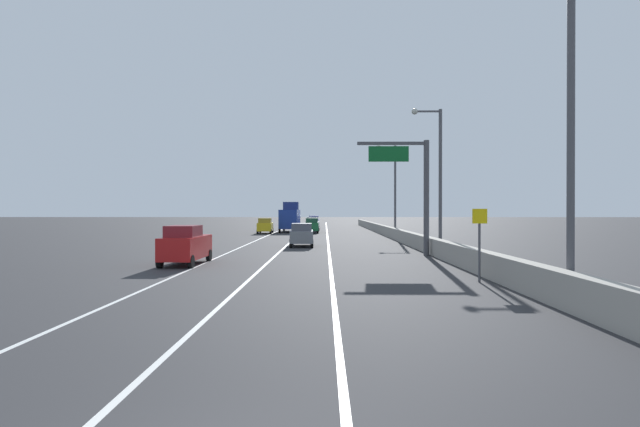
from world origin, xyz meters
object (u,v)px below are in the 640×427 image
Objects in this scene: lamp_post_right_near at (563,118)px; car_gray_3 at (302,235)px; car_silver_2 at (313,224)px; car_red_4 at (186,245)px; speed_advisory_sign at (480,239)px; box_truck at (290,218)px; overhead_sign_gantry at (415,183)px; car_green_1 at (312,226)px; car_yellow_5 at (265,226)px; car_blue_0 at (314,222)px; lamp_post_right_third at (393,184)px; lamp_post_right_second at (437,170)px.

lamp_post_right_near reaches higher than car_gray_3.
car_red_4 is (-5.80, -45.41, 0.06)m from car_silver_2.
speed_advisory_sign is 0.38× the size of box_truck.
car_gray_3 is (-7.75, 8.45, -3.78)m from overhead_sign_gantry.
overhead_sign_gantry is 0.95× the size of box_truck.
overhead_sign_gantry is 17.40m from lamp_post_right_near.
lamp_post_right_near reaches higher than car_red_4.
car_yellow_5 is at bearing -165.90° from car_green_1.
car_silver_2 is at bearing 53.47° from car_yellow_5.
car_blue_0 is 57.60m from car_red_4.
overhead_sign_gantry reaches higher than car_blue_0.
box_truck is at bearing -138.94° from car_silver_2.
lamp_post_right_third is 2.16× the size of car_gray_3.
car_green_1 is (0.11, -18.33, -0.07)m from car_blue_0.
car_blue_0 is (-8.13, 64.03, -0.72)m from speed_advisory_sign.
car_blue_0 is at bearing 90.35° from car_silver_2.
overhead_sign_gantry is 38.71m from box_truck.
lamp_post_right_second is 2.45× the size of car_green_1.
car_green_1 is 4.96m from box_truck.
car_blue_0 is 11.90m from car_silver_2.
lamp_post_right_near is 2.22× the size of car_yellow_5.
lamp_post_right_third is 20.22m from car_silver_2.
car_yellow_5 is (-5.79, -19.82, -0.06)m from car_blue_0.
speed_advisory_sign is 6.45m from lamp_post_right_near.
car_blue_0 is 0.99× the size of car_red_4.
car_green_1 is 0.88× the size of car_red_4.
speed_advisory_sign is at bearing -77.35° from box_truck.
car_gray_3 is at bearing 109.80° from lamp_post_right_near.
car_green_1 is at bearing 129.79° from lamp_post_right_third.
speed_advisory_sign is 0.30× the size of lamp_post_right_third.
box_truck is at bearing 129.20° from car_green_1.
lamp_post_right_near is 2.17× the size of car_blue_0.
overhead_sign_gantry reaches higher than car_green_1.
car_silver_2 is 0.92× the size of car_gray_3.
lamp_post_right_second is 18.06m from car_red_4.
car_gray_3 is 24.08m from car_yellow_5.
lamp_post_right_second is 1.00× the size of lamp_post_right_third.
car_blue_0 is 20.65m from car_yellow_5.
car_blue_0 reaches higher than car_gray_3.
overhead_sign_gantry is 15.02m from car_red_4.
lamp_post_right_near is 2.15× the size of car_red_4.
car_silver_2 is (-7.62, 39.76, -3.73)m from overhead_sign_gantry.
lamp_post_right_third reaches higher than speed_advisory_sign.
overhead_sign_gantry is 40.65m from car_silver_2.
car_silver_2 is at bearing -89.65° from car_blue_0.
lamp_post_right_third reaches higher than car_green_1.
overhead_sign_gantry is at bearing -67.05° from car_yellow_5.
car_yellow_5 is (-5.87, -7.92, -0.02)m from car_silver_2.
lamp_post_right_third is at bearing -72.51° from car_blue_0.
car_green_1 is at bearing -50.80° from box_truck.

